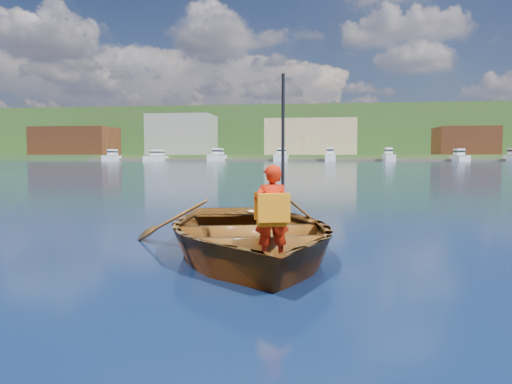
# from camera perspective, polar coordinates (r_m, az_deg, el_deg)

# --- Properties ---
(ground) EXTENTS (600.00, 600.00, 0.00)m
(ground) POSITION_cam_1_polar(r_m,az_deg,el_deg) (6.09, 9.80, -7.71)
(ground) COLOR #14203A
(ground) RESTS_ON ground
(rowboat) EXTENTS (4.06, 4.90, 0.88)m
(rowboat) POSITION_cam_1_polar(r_m,az_deg,el_deg) (6.26, -0.95, -4.64)
(rowboat) COLOR brown
(rowboat) RESTS_ON ground
(child_paddler) EXTENTS (0.44, 0.42, 2.04)m
(child_paddler) POSITION_cam_1_polar(r_m,az_deg,el_deg) (5.36, 1.83, -2.28)
(child_paddler) COLOR red
(child_paddler) RESTS_ON ground
(shoreline) EXTENTS (400.00, 140.00, 22.00)m
(shoreline) POSITION_cam_1_polar(r_m,az_deg,el_deg) (242.74, 7.94, 6.11)
(shoreline) COLOR #2A4C1F
(shoreline) RESTS_ON ground
(dock) EXTENTS (160.00, 4.08, 0.80)m
(dock) POSITION_cam_1_polar(r_m,az_deg,el_deg) (154.00, 9.21, 3.64)
(dock) COLOR brown
(dock) RESTS_ON ground
(waterfront_buildings) EXTENTS (202.00, 16.00, 14.00)m
(waterfront_buildings) POSITION_cam_1_polar(r_m,az_deg,el_deg) (171.25, 5.35, 6.16)
(waterfront_buildings) COLOR brown
(waterfront_buildings) RESTS_ON ground
(marina_yachts) EXTENTS (142.21, 13.27, 4.37)m
(marina_yachts) POSITION_cam_1_polar(r_m,az_deg,el_deg) (149.26, 7.65, 4.03)
(marina_yachts) COLOR white
(marina_yachts) RESTS_ON ground
(hillside_trees) EXTENTS (256.91, 74.43, 22.93)m
(hillside_trees) POSITION_cam_1_polar(r_m,az_deg,el_deg) (232.23, 6.50, 7.48)
(hillside_trees) COLOR #382314
(hillside_trees) RESTS_ON ground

